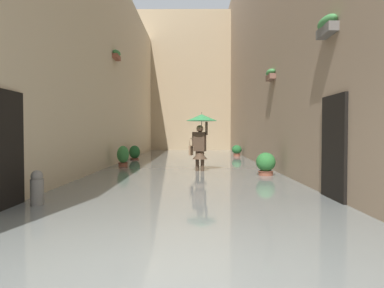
% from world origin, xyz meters
% --- Properties ---
extents(ground_plane, '(60.00, 60.00, 0.00)m').
position_xyz_m(ground_plane, '(0.00, -11.50, 0.00)').
color(ground_plane, '#605B56').
extents(flood_water, '(6.69, 29.00, 0.20)m').
position_xyz_m(flood_water, '(0.00, -11.50, 0.10)').
color(flood_water, slate).
rests_on(flood_water, ground_plane).
extents(building_facade_left, '(2.04, 27.00, 11.23)m').
position_xyz_m(building_facade_left, '(-3.84, -11.50, 5.61)').
color(building_facade_left, gray).
rests_on(building_facade_left, ground_plane).
extents(building_facade_right, '(2.04, 27.00, 8.30)m').
position_xyz_m(building_facade_right, '(3.84, -11.50, 4.15)').
color(building_facade_right, beige).
rests_on(building_facade_right, ground_plane).
extents(building_facade_far, '(9.49, 1.80, 10.54)m').
position_xyz_m(building_facade_far, '(0.00, -23.90, 5.27)').
color(building_facade_far, tan).
rests_on(building_facade_far, ground_plane).
extents(person_wading, '(1.04, 1.04, 2.16)m').
position_xyz_m(person_wading, '(-0.47, -8.71, 1.53)').
color(person_wading, '#4C4233').
rests_on(person_wading, ground_plane).
extents(potted_plant_near_right, '(0.45, 0.45, 0.99)m').
position_xyz_m(potted_plant_near_right, '(2.43, -10.17, 0.55)').
color(potted_plant_near_right, '#9E563D').
rests_on(potted_plant_near_right, ground_plane).
extents(potted_plant_mid_right, '(0.52, 0.52, 0.87)m').
position_xyz_m(potted_plant_mid_right, '(2.59, -13.69, 0.47)').
color(potted_plant_mid_right, '#9E563D').
rests_on(potted_plant_mid_right, ground_plane).
extents(potted_plant_mid_left, '(0.58, 0.58, 0.88)m').
position_xyz_m(potted_plant_mid_left, '(-2.40, -7.52, 0.49)').
color(potted_plant_mid_left, brown).
rests_on(potted_plant_mid_left, ground_plane).
extents(potted_plant_near_left, '(0.53, 0.53, 0.81)m').
position_xyz_m(potted_plant_near_left, '(-2.57, -16.09, 0.47)').
color(potted_plant_near_left, brown).
rests_on(potted_plant_near_left, ground_plane).
extents(mooring_bollard, '(0.23, 0.23, 0.81)m').
position_xyz_m(mooring_bollard, '(2.54, -3.15, 0.41)').
color(mooring_bollard, gray).
rests_on(mooring_bollard, ground_plane).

